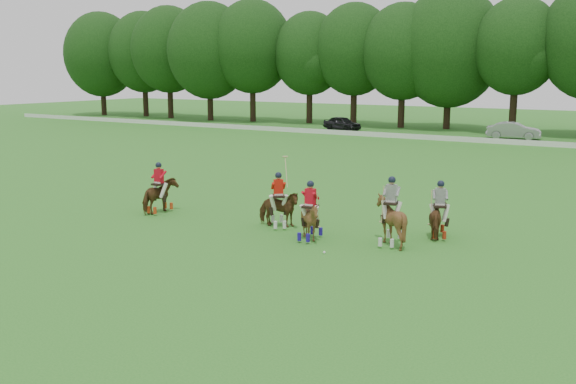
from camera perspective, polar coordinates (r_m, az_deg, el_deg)
The scene contains 11 objects.
ground at distance 22.19m, azimuth -8.38°, elevation -4.98°, with size 180.00×180.00×0.00m, color #297521.
tree_line at distance 65.85m, azimuth 19.97°, elevation 12.07°, with size 117.98×14.32×14.75m.
boundary_rail at distance 56.37m, azimuth 17.11°, elevation 4.40°, with size 120.00×0.10×0.44m, color white.
car_left at distance 66.00m, azimuth 4.84°, elevation 6.11°, with size 1.66×4.13×1.41m, color black.
car_mid at distance 60.40m, azimuth 19.41°, elevation 5.17°, with size 1.61×4.61×1.52m, color #96969B.
polo_red_a at distance 27.75m, azimuth -11.34°, elevation -0.26°, with size 1.07×1.74×2.17m.
polo_red_b at distance 24.71m, azimuth -0.85°, elevation -1.44°, with size 1.86×1.82×2.69m.
polo_red_c at distance 22.84m, azimuth 1.99°, elevation -2.45°, with size 1.22×1.35×2.15m.
polo_stripe_a at distance 23.82m, azimuth 13.30°, elevation -2.23°, with size 1.29×1.77×2.10m.
polo_stripe_b at distance 22.52m, azimuth 9.12°, elevation -2.46°, with size 1.62×1.76×2.40m.
polo_ball at distance 21.35m, azimuth 3.24°, elevation -5.38°, with size 0.09×0.09×0.09m, color white.
Camera 1 is at (13.74, -16.37, 5.96)m, focal length 40.00 mm.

